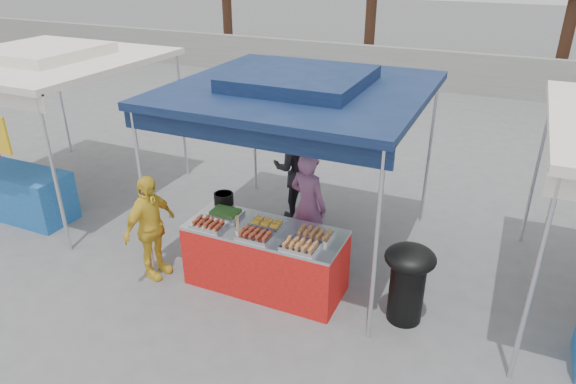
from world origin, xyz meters
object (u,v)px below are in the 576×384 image
at_px(vendor_table, 265,258).
at_px(customer_person, 150,228).
at_px(helper_man, 298,169).
at_px(wok_burner, 408,277).
at_px(cooking_pot, 224,199).
at_px(vendor_woman, 308,206).

bearing_deg(vendor_table, customer_person, -165.35).
bearing_deg(customer_person, helper_man, -18.07).
xyz_separation_m(wok_burner, customer_person, (-3.26, -0.47, 0.14)).
bearing_deg(cooking_pot, wok_burner, -6.49).
relative_size(vendor_table, helper_man, 1.19).
distance_m(helper_man, customer_person, 2.55).
relative_size(vendor_woman, customer_person, 1.09).
bearing_deg(wok_burner, customer_person, 167.53).
height_order(wok_burner, vendor_woman, vendor_woman).
height_order(vendor_table, wok_burner, wok_burner).
bearing_deg(wok_burner, vendor_table, 162.15).
bearing_deg(vendor_table, helper_man, 100.92).
height_order(cooking_pot, wok_burner, cooking_pot).
height_order(vendor_table, vendor_woman, vendor_woman).
bearing_deg(vendor_table, wok_burner, 2.92).
distance_m(cooking_pot, wok_burner, 2.64).
distance_m(vendor_table, cooking_pot, 1.03).
bearing_deg(cooking_pot, vendor_table, -25.44).
bearing_deg(vendor_table, cooking_pot, 154.56).
height_order(vendor_table, helper_man, helper_man).
xyz_separation_m(vendor_table, cooking_pot, (-0.81, 0.39, 0.50)).
distance_m(cooking_pot, vendor_woman, 1.16).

